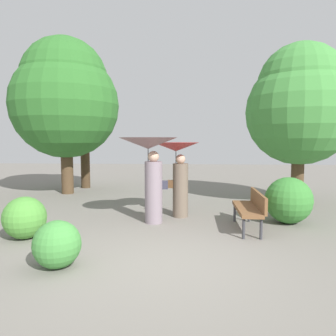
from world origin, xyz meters
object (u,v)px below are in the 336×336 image
object	(u,v)px
person_left	(150,160)
tree_near_right	(300,104)
person_right	(178,165)
tree_near_left	(84,116)
park_bench	(251,207)
tree_mid_left	(65,97)

from	to	relation	value
person_left	tree_near_right	xyz separation A→B (m)	(4.22, 2.47, 1.54)
person_right	tree_near_right	world-z (taller)	tree_near_right
tree_near_left	person_right	bearing A→B (deg)	-49.77
person_left	tree_near_right	bearing A→B (deg)	-66.45
person_left	person_right	bearing A→B (deg)	-52.22
person_left	person_right	size ratio (longest dim) A/B	1.07
park_bench	tree_mid_left	bearing A→B (deg)	-125.83
tree_near_right	person_right	bearing A→B (deg)	-152.78
person_left	tree_near_right	distance (m)	5.13
tree_near_right	tree_mid_left	world-z (taller)	tree_mid_left
person_left	tree_near_left	xyz separation A→B (m)	(-3.27, 5.23, 1.42)
park_bench	tree_mid_left	world-z (taller)	tree_mid_left
person_left	park_bench	bearing A→B (deg)	-108.08
park_bench	tree_near_right	xyz separation A→B (m)	(1.97, 2.92, 2.53)
person_left	tree_near_left	bearing A→B (deg)	25.26
person_left	tree_mid_left	xyz separation A→B (m)	(-3.48, 3.84, 1.97)
tree_near_right	park_bench	bearing A→B (deg)	-123.98
tree_mid_left	tree_near_left	bearing A→B (deg)	81.24
person_right	park_bench	xyz separation A→B (m)	(1.62, -1.07, -0.82)
person_right	tree_near_right	bearing A→B (deg)	-69.54
tree_near_left	tree_near_right	size ratio (longest dim) A/B	0.90
person_left	tree_mid_left	bearing A→B (deg)	35.49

